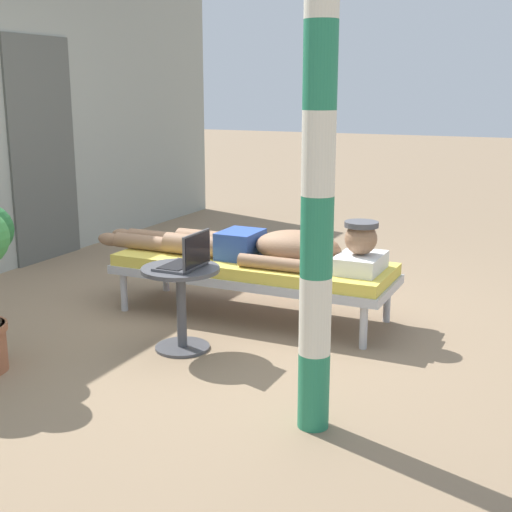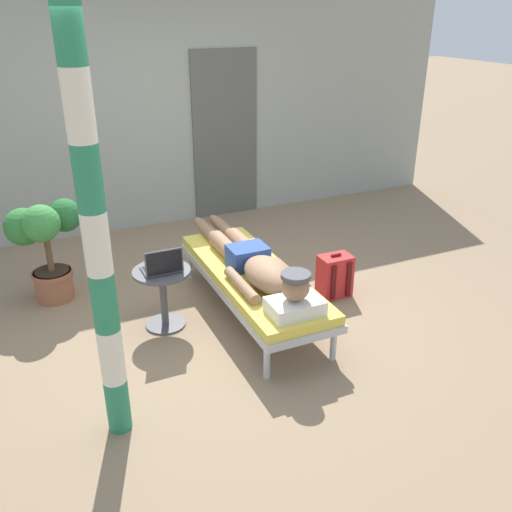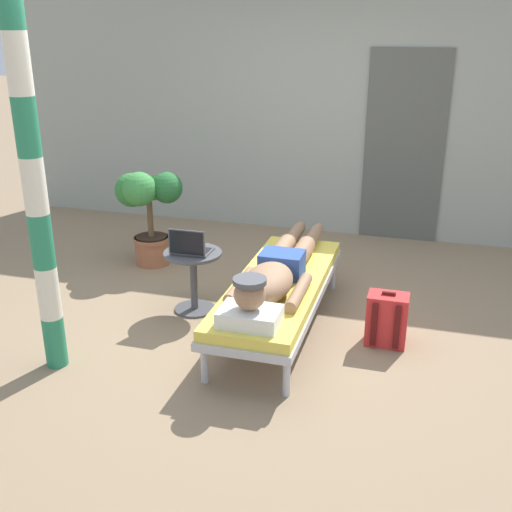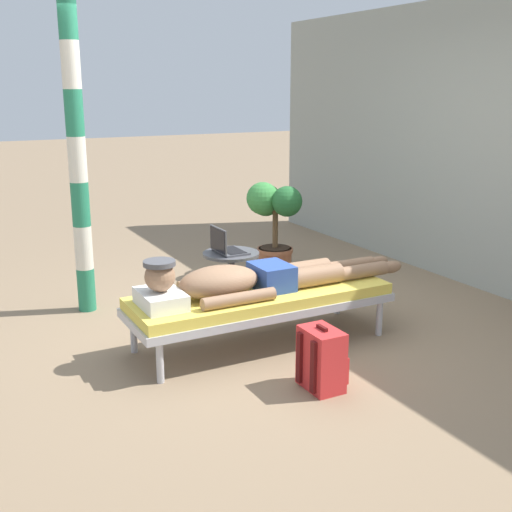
{
  "view_description": "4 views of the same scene",
  "coord_description": "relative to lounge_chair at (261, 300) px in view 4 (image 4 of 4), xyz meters",
  "views": [
    {
      "loc": [
        -4.02,
        -2.19,
        1.58
      ],
      "look_at": [
        0.16,
        -0.24,
        0.46
      ],
      "focal_mm": 48.77,
      "sensor_mm": 36.0,
      "label": 1
    },
    {
      "loc": [
        -1.48,
        -4.05,
        2.51
      ],
      "look_at": [
        0.24,
        -0.24,
        0.59
      ],
      "focal_mm": 38.57,
      "sensor_mm": 36.0,
      "label": 2
    },
    {
      "loc": [
        1.28,
        -4.4,
        2.28
      ],
      "look_at": [
        0.05,
        -0.15,
        0.59
      ],
      "focal_mm": 42.97,
      "sensor_mm": 36.0,
      "label": 3
    },
    {
      "loc": [
        4.27,
        -2.34,
        1.89
      ],
      "look_at": [
        0.01,
        -0.09,
        0.62
      ],
      "focal_mm": 45.5,
      "sensor_mm": 36.0,
      "label": 4
    }
  ],
  "objects": [
    {
      "name": "ground_plane",
      "position": [
        -0.24,
        0.17,
        -0.35
      ],
      "size": [
        40.0,
        40.0,
        0.0
      ],
      "primitive_type": "plane",
      "color": "#8C7256"
    },
    {
      "name": "lounge_chair",
      "position": [
        0.0,
        0.0,
        0.0
      ],
      "size": [
        0.67,
        1.99,
        0.42
      ],
      "color": "#B7B7BC",
      "rests_on": "ground"
    },
    {
      "name": "person_reclining",
      "position": [
        -0.0,
        -0.11,
        0.17
      ],
      "size": [
        0.53,
        2.17,
        0.33
      ],
      "color": "white",
      "rests_on": "lounge_chair"
    },
    {
      "name": "side_table",
      "position": [
        -0.76,
        0.12,
        0.01
      ],
      "size": [
        0.48,
        0.48,
        0.52
      ],
      "color": "#4C4C51",
      "rests_on": "ground"
    },
    {
      "name": "laptop",
      "position": [
        -0.76,
        0.07,
        0.24
      ],
      "size": [
        0.31,
        0.24,
        0.23
      ],
      "color": "#4C4C51",
      "rests_on": "side_table"
    },
    {
      "name": "backpack",
      "position": [
        0.84,
        -0.01,
        -0.15
      ],
      "size": [
        0.3,
        0.26,
        0.42
      ],
      "color": "red",
      "rests_on": "ground"
    },
    {
      "name": "potted_plant",
      "position": [
        -1.57,
        0.98,
        0.27
      ],
      "size": [
        0.67,
        0.49,
        0.96
      ],
      "color": "#9E5B3D",
      "rests_on": "ground"
    },
    {
      "name": "porch_post",
      "position": [
        -1.37,
        -0.97,
        0.96
      ],
      "size": [
        0.15,
        0.15,
        2.61
      ],
      "color": "#267F59",
      "rests_on": "ground"
    }
  ]
}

